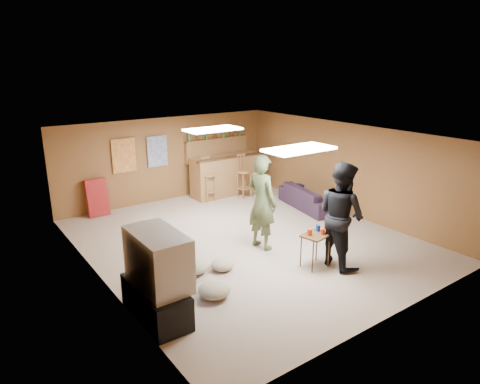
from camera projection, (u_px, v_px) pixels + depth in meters
ground at (246, 240)px, 8.94m from camera, size 7.00×7.00×0.00m
ceiling at (246, 135)px, 8.30m from camera, size 6.00×7.00×0.02m
wall_back at (168, 159)px, 11.34m from camera, size 6.00×0.02×2.20m
wall_front at (396, 248)px, 5.90m from camera, size 6.00×0.02×2.20m
wall_left at (97, 220)px, 6.94m from camera, size 0.02×7.00×2.20m
wall_right at (346, 169)px, 10.29m from camera, size 0.02×7.00×2.20m
tv_stand at (156, 301)px, 6.18m from camera, size 0.55×1.30×0.50m
dvd_box at (170, 302)px, 6.33m from camera, size 0.35×0.50×0.08m
tv_body at (158, 259)px, 6.03m from camera, size 0.60×1.10×0.80m
tv_screen at (177, 254)px, 6.20m from camera, size 0.02×0.95×0.65m
bar_counter at (226, 175)px, 11.91m from camera, size 2.00×0.60×1.10m
bar_lip at (231, 157)px, 11.55m from camera, size 2.10×0.12×0.05m
bar_shelf at (217, 139)px, 11.98m from camera, size 2.00×0.18×0.05m
bar_backing at (217, 149)px, 12.08m from camera, size 2.00×0.14×0.60m
poster_left at (124, 156)px, 10.56m from camera, size 0.60×0.03×0.85m
poster_right at (157, 151)px, 11.07m from camera, size 0.55×0.03×0.80m
folding_chair_stack at (97, 198)px, 10.25m from camera, size 0.50×0.26×0.91m
ceiling_panel_front at (299, 149)px, 7.14m from camera, size 1.20×0.60×0.04m
ceiling_panel_back at (213, 129)px, 9.24m from camera, size 1.20×0.60×0.04m
person_olive at (262, 202)px, 8.33m from camera, size 0.53×0.74×1.89m
person_black at (341, 215)px, 7.59m from camera, size 0.82×1.01×1.93m
sofa at (309, 197)px, 10.85m from camera, size 1.08×1.98×0.55m
tray_table at (315, 251)px, 7.69m from camera, size 0.54×0.47×0.62m
cup_red_near at (310, 232)px, 7.55m from camera, size 0.10×0.10×0.12m
cup_red_far at (323, 232)px, 7.60m from camera, size 0.09×0.09×0.11m
cup_blue at (318, 228)px, 7.75m from camera, size 0.09×0.09×0.11m
bar_stool_left at (208, 180)px, 11.30m from camera, size 0.45×0.45×1.17m
bar_stool_right at (244, 178)px, 11.65m from camera, size 0.38×0.38×1.07m
cushion_near_tv at (193, 266)px, 7.52m from camera, size 0.66×0.66×0.25m
cushion_mid at (222, 265)px, 7.64m from camera, size 0.44×0.44×0.19m
cushion_far at (214, 290)px, 6.75m from camera, size 0.69×0.69×0.23m
bottle_row at (215, 134)px, 11.89m from camera, size 1.76×0.08×0.26m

